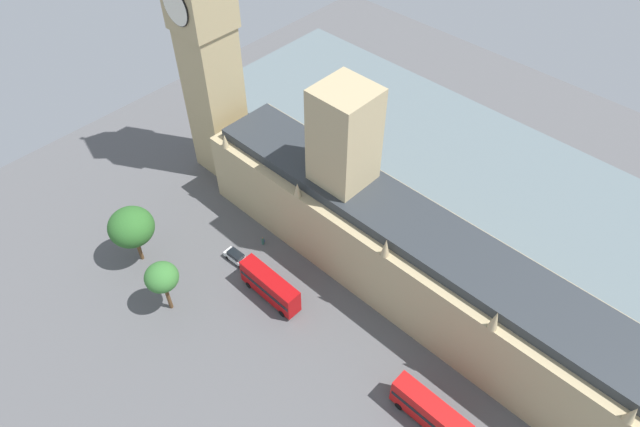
{
  "coord_description": "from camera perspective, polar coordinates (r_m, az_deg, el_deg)",
  "views": [
    {
      "loc": [
        43.73,
        25.8,
        69.17
      ],
      "look_at": [
        1.0,
        -14.58,
        7.53
      ],
      "focal_mm": 31.35,
      "sensor_mm": 36.0,
      "label": 1
    }
  ],
  "objects": [
    {
      "name": "car_white_leading",
      "position": [
        89.05,
        -8.49,
        -4.42
      ],
      "size": [
        1.96,
        4.72,
        1.74
      ],
      "rotation": [
        0.0,
        0.0,
        0.04
      ],
      "color": "silver",
      "rests_on": "ground"
    },
    {
      "name": "double_decker_bus_by_river_gate",
      "position": [
        82.82,
        -5.12,
        -7.37
      ],
      "size": [
        2.73,
        10.52,
        4.75
      ],
      "rotation": [
        0.0,
        0.0,
        3.13
      ],
      "color": "#B20C0F",
      "rests_on": "ground"
    },
    {
      "name": "plane_tree_corner",
      "position": [
        80.77,
        -15.86,
        -6.31
      ],
      "size": [
        4.77,
        4.77,
        9.28
      ],
      "color": "brown",
      "rests_on": "ground"
    },
    {
      "name": "parliament_building",
      "position": [
        81.26,
        8.19,
        -3.35
      ],
      "size": [
        13.18,
        71.56,
        29.13
      ],
      "color": "tan",
      "rests_on": "ground"
    },
    {
      "name": "clock_tower",
      "position": [
        91.92,
        -11.74,
        17.69
      ],
      "size": [
        8.42,
        8.42,
        51.08
      ],
      "color": "tan",
      "rests_on": "ground"
    },
    {
      "name": "plane_tree_kerbside",
      "position": [
        88.14,
        -18.71,
        -1.32
      ],
      "size": [
        6.9,
        6.9,
        10.33
      ],
      "color": "brown",
      "rests_on": "ground"
    },
    {
      "name": "pedestrian_near_tower",
      "position": [
        90.97,
        -5.85,
        -2.81
      ],
      "size": [
        0.64,
        0.62,
        1.53
      ],
      "rotation": [
        0.0,
        0.0,
        0.86
      ],
      "color": "#336B60",
      "rests_on": "ground"
    },
    {
      "name": "river_thames",
      "position": [
        106.06,
        18.51,
        2.85
      ],
      "size": [
        35.64,
        127.4,
        0.25
      ],
      "primitive_type": "cube",
      "color": "slate",
      "rests_on": "ground"
    },
    {
      "name": "ground_plane",
      "position": [
        85.8,
        7.63,
        -7.99
      ],
      "size": [
        141.56,
        141.56,
        0.0
      ],
      "primitive_type": "plane",
      "color": "#565659"
    },
    {
      "name": "double_decker_bus_far_end",
      "position": [
        74.12,
        11.17,
        -19.24
      ],
      "size": [
        2.68,
        10.51,
        4.75
      ],
      "rotation": [
        0.0,
        0.0,
        3.14
      ],
      "color": "red",
      "rests_on": "ground"
    }
  ]
}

